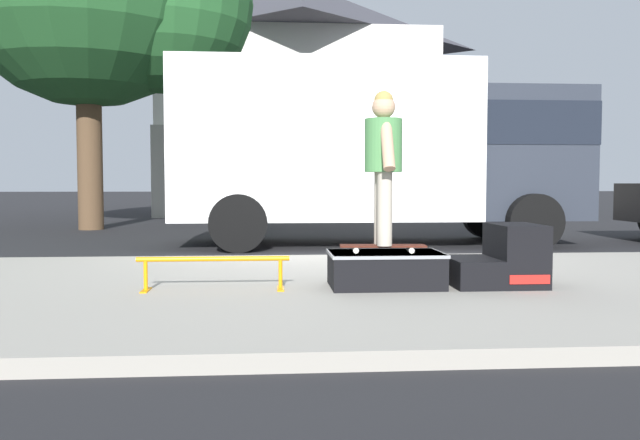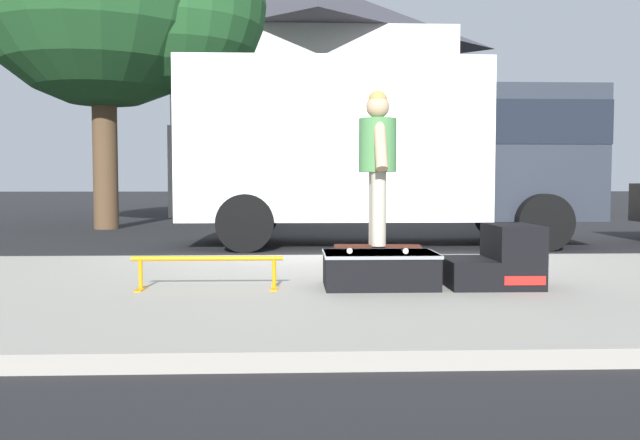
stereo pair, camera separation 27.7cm
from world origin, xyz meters
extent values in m
plane|color=black|center=(0.00, 0.00, 0.00)|extent=(140.00, 140.00, 0.00)
cube|color=gray|center=(0.00, -3.00, 0.06)|extent=(50.00, 5.00, 0.12)
cube|color=black|center=(0.32, -3.21, 0.28)|extent=(1.01, 0.66, 0.32)
cube|color=gray|center=(0.32, -3.21, 0.43)|extent=(1.03, 0.68, 0.03)
cube|color=black|center=(1.13, -3.21, 0.25)|extent=(0.41, 0.68, 0.26)
cube|color=black|center=(1.55, -3.21, 0.41)|extent=(0.41, 0.68, 0.57)
cube|color=red|center=(1.55, -3.55, 0.22)|extent=(0.36, 0.01, 0.08)
cylinder|color=orange|center=(-1.24, -3.28, 0.40)|extent=(1.35, 0.04, 0.04)
cylinder|color=orange|center=(-1.83, -3.28, 0.26)|extent=(0.04, 0.04, 0.28)
cube|color=orange|center=(-1.83, -3.28, 0.13)|extent=(0.06, 0.28, 0.01)
cylinder|color=orange|center=(-0.64, -3.28, 0.26)|extent=(0.04, 0.04, 0.28)
cube|color=orange|center=(-0.64, -3.28, 0.13)|extent=(0.06, 0.28, 0.01)
cube|color=#4C1E14|center=(0.29, -3.24, 0.50)|extent=(0.79, 0.26, 0.02)
cylinder|color=silver|center=(0.55, -3.17, 0.47)|extent=(0.05, 0.03, 0.05)
cylinder|color=silver|center=(0.53, -3.35, 0.47)|extent=(0.05, 0.03, 0.05)
cylinder|color=silver|center=(0.05, -3.13, 0.47)|extent=(0.05, 0.03, 0.05)
cylinder|color=silver|center=(0.03, -3.31, 0.47)|extent=(0.05, 0.03, 0.05)
cylinder|color=#B7AD99|center=(0.29, -3.16, 0.84)|extent=(0.14, 0.14, 0.66)
cylinder|color=#B7AD99|center=(0.29, -3.33, 0.84)|extent=(0.14, 0.14, 0.66)
cylinder|color=#4C8C4C|center=(0.29, -3.24, 1.41)|extent=(0.34, 0.34, 0.48)
cylinder|color=tan|center=(0.29, -3.03, 1.40)|extent=(0.11, 0.29, 0.46)
cylinder|color=tan|center=(0.29, -3.45, 1.40)|extent=(0.11, 0.29, 0.46)
sphere|color=tan|center=(0.29, -3.24, 1.76)|extent=(0.21, 0.21, 0.21)
sphere|color=tan|center=(0.29, -3.24, 1.81)|extent=(0.17, 0.17, 0.17)
cube|color=white|center=(0.17, 2.20, 1.75)|extent=(5.00, 2.35, 2.60)
cube|color=#282D38|center=(3.62, 2.20, 1.55)|extent=(1.90, 2.16, 2.20)
cube|color=black|center=(3.62, 2.20, 2.03)|extent=(1.92, 2.19, 0.70)
cylinder|color=black|center=(3.47, 3.38, 0.45)|extent=(0.90, 0.28, 0.90)
cylinder|color=black|center=(3.47, 1.03, 0.45)|extent=(0.90, 0.28, 0.90)
cylinder|color=black|center=(-1.22, 3.38, 0.45)|extent=(0.90, 0.28, 0.90)
cylinder|color=black|center=(-1.22, 1.03, 0.45)|extent=(0.90, 0.28, 0.90)
cylinder|color=brown|center=(-4.82, 6.27, 1.94)|extent=(0.56, 0.56, 3.87)
sphere|color=#235628|center=(-3.11, 6.27, 5.12)|extent=(4.04, 4.04, 4.04)
cube|color=silver|center=(0.22, 15.20, 3.00)|extent=(9.00, 7.50, 6.00)
cube|color=#B2ADA3|center=(0.22, 11.20, 1.40)|extent=(9.00, 0.50, 2.80)
pyramid|color=#38383F|center=(0.22, 15.20, 7.20)|extent=(9.54, 7.95, 2.40)
camera|label=1|loc=(-0.74, -9.16, 1.08)|focal=37.05mm
camera|label=2|loc=(-0.46, -9.18, 1.08)|focal=37.05mm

